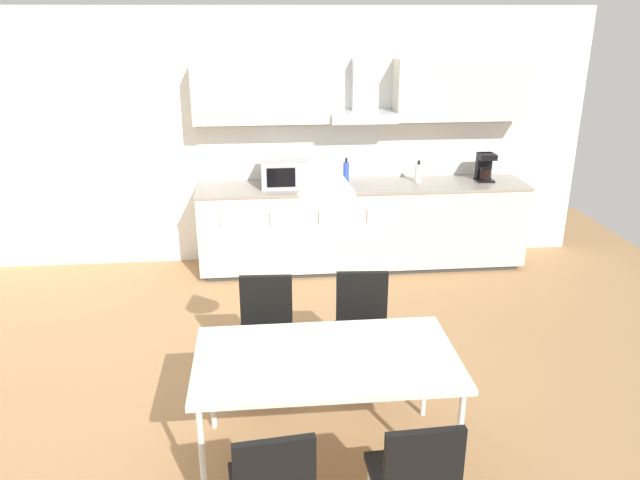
% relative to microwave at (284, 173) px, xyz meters
% --- Properties ---
extents(ground_plane, '(8.85, 8.56, 0.02)m').
position_rel_microwave_xyz_m(ground_plane, '(-0.22, -2.53, -1.07)').
color(ground_plane, '#9E754C').
extents(wall_back, '(7.08, 0.10, 2.70)m').
position_rel_microwave_xyz_m(wall_back, '(-0.22, 0.38, 0.29)').
color(wall_back, white).
rests_on(wall_back, ground_plane).
extents(kitchen_counter, '(3.49, 0.68, 0.92)m').
position_rel_microwave_xyz_m(kitchen_counter, '(0.83, 0.00, -0.60)').
color(kitchen_counter, '#333333').
rests_on(kitchen_counter, ground_plane).
extents(backsplash_tile, '(3.47, 0.02, 0.58)m').
position_rel_microwave_xyz_m(backsplash_tile, '(0.83, 0.32, 0.15)').
color(backsplash_tile, silver).
rests_on(backsplash_tile, kitchen_counter).
extents(upper_wall_cabinets, '(3.47, 0.40, 0.63)m').
position_rel_microwave_xyz_m(upper_wall_cabinets, '(0.83, 0.16, 0.80)').
color(upper_wall_cabinets, beige).
extents(microwave, '(0.48, 0.35, 0.28)m').
position_rel_microwave_xyz_m(microwave, '(0.00, 0.00, 0.00)').
color(microwave, '#ADADB2').
rests_on(microwave, kitchen_counter).
extents(coffee_maker, '(0.18, 0.19, 0.30)m').
position_rel_microwave_xyz_m(coffee_maker, '(2.16, 0.03, 0.01)').
color(coffee_maker, black).
rests_on(coffee_maker, kitchen_counter).
extents(bottle_white, '(0.08, 0.08, 0.23)m').
position_rel_microwave_xyz_m(bottle_white, '(1.43, 0.03, -0.04)').
color(bottle_white, white).
rests_on(bottle_white, kitchen_counter).
extents(bottle_blue, '(0.06, 0.06, 0.28)m').
position_rel_microwave_xyz_m(bottle_blue, '(0.66, 0.05, -0.02)').
color(bottle_blue, blue).
rests_on(bottle_blue, kitchen_counter).
extents(dining_table, '(1.56, 0.87, 0.73)m').
position_rel_microwave_xyz_m(dining_table, '(0.11, -3.11, -0.37)').
color(dining_table, silver).
rests_on(dining_table, ground_plane).
extents(chair_near_right, '(0.42, 0.42, 0.87)m').
position_rel_microwave_xyz_m(chair_near_right, '(0.46, -3.92, -0.53)').
color(chair_near_right, black).
rests_on(chair_near_right, ground_plane).
extents(chair_far_right, '(0.43, 0.43, 0.87)m').
position_rel_microwave_xyz_m(chair_far_right, '(0.46, -2.29, -0.53)').
color(chair_far_right, black).
rests_on(chair_far_right, ground_plane).
extents(chair_far_left, '(0.42, 0.42, 0.87)m').
position_rel_microwave_xyz_m(chair_far_left, '(-0.24, -2.29, -0.53)').
color(chair_far_left, black).
rests_on(chair_far_left, ground_plane).
extents(pendant_lamp, '(0.32, 0.32, 0.22)m').
position_rel_microwave_xyz_m(pendant_lamp, '(0.11, -3.11, 0.78)').
color(pendant_lamp, silver).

